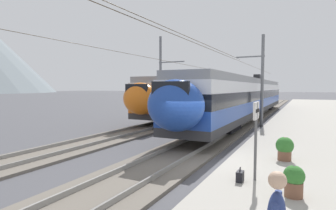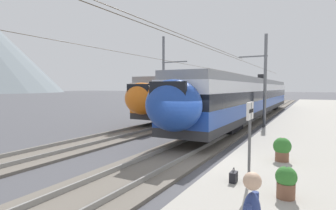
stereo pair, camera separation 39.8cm
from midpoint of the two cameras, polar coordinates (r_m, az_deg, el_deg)
The scene contains 11 objects.
ground_plane at distance 11.10m, azimuth 7.16°, elevation -12.21°, with size 400.00×400.00×0.00m, color #4C4C51.
track_near at distance 11.58m, azimuth 1.27°, elevation -11.16°, with size 120.00×3.00×0.28m.
track_far at distance 14.72m, azimuth -17.63°, elevation -8.13°, with size 120.00×3.00×0.28m.
train_near_platform at distance 27.11m, azimuth 17.59°, elevation 1.80°, with size 34.14×2.86×4.27m.
train_far_track at distance 32.52m, azimuth 9.78°, elevation 2.20°, with size 31.56×2.93×4.27m.
catenary_mast_mid at distance 22.42m, azimuth 19.94°, elevation 5.34°, with size 45.96×2.22×7.17m.
catenary_mast_far_side at distance 26.30m, azimuth -0.17°, elevation 6.06°, with size 45.96×2.66×7.98m.
platform_sign at distance 8.17m, azimuth 18.26°, elevation -3.71°, with size 0.70×0.08×2.29m.
handbag_near_sign at distance 8.25m, azimuth 15.07°, elevation -14.45°, with size 0.32×0.18×0.43m.
potted_plant_platform_edge at distance 10.96m, azimuth 23.95°, elevation -8.28°, with size 0.64×0.64×0.88m.
potted_plant_by_shelter at distance 7.50m, azimuth 25.13°, elevation -14.28°, with size 0.51×0.51×0.79m.
Camera 2 is at (-9.87, -4.04, 3.03)m, focal length 28.84 mm.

